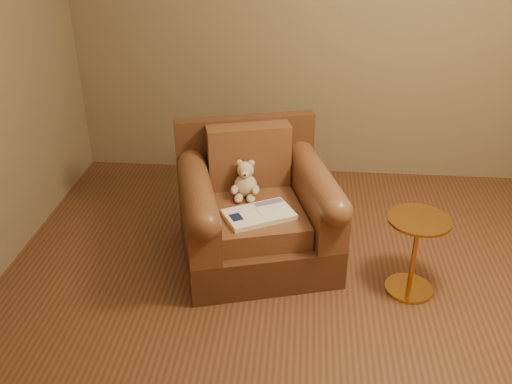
{
  "coord_description": "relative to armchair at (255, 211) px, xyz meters",
  "views": [
    {
      "loc": [
        -0.09,
        -2.57,
        2.23
      ],
      "look_at": [
        -0.37,
        0.58,
        0.53
      ],
      "focal_mm": 40.0,
      "sensor_mm": 36.0,
      "label": 1
    }
  ],
  "objects": [
    {
      "name": "teddy_bear",
      "position": [
        -0.07,
        0.06,
        0.18
      ],
      "size": [
        0.19,
        0.21,
        0.26
      ],
      "rotation": [
        0.0,
        0.0,
        0.05
      ],
      "color": "tan",
      "rests_on": "armchair"
    },
    {
      "name": "side_table",
      "position": [
        0.99,
        -0.32,
        -0.05
      ],
      "size": [
        0.37,
        0.37,
        0.52
      ],
      "color": "#BD7F34",
      "rests_on": "floor"
    },
    {
      "name": "floor",
      "position": [
        0.38,
        -0.67,
        -0.33
      ],
      "size": [
        4.0,
        4.0,
        0.0
      ],
      "primitive_type": "plane",
      "color": "brown",
      "rests_on": "ground"
    },
    {
      "name": "guidebook",
      "position": [
        0.04,
        -0.2,
        0.09
      ],
      "size": [
        0.49,
        0.42,
        0.03
      ],
      "rotation": [
        0.0,
        0.0,
        0.49
      ],
      "color": "beige",
      "rests_on": "armchair"
    },
    {
      "name": "armchair",
      "position": [
        0.0,
        0.0,
        0.0
      ],
      "size": [
        1.17,
        1.14,
        0.86
      ],
      "rotation": [
        0.0,
        0.0,
        0.28
      ],
      "color": "#4B2A19",
      "rests_on": "floor"
    },
    {
      "name": "room",
      "position": [
        0.38,
        -0.67,
        1.38
      ],
      "size": [
        4.02,
        4.02,
        2.71
      ],
      "color": "#79674A",
      "rests_on": "ground"
    }
  ]
}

